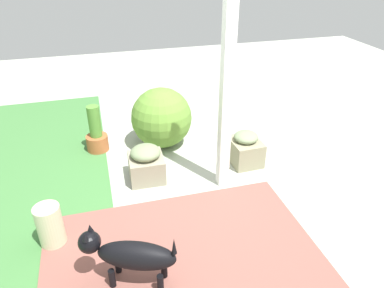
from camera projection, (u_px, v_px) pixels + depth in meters
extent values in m
plane|color=#ACB1A2|center=(206.00, 194.00, 3.96)|extent=(12.00, 12.00, 0.00)
cube|color=brown|center=(185.00, 263.00, 3.11)|extent=(1.80, 2.40, 0.02)
cube|color=white|center=(226.00, 98.00, 3.63)|extent=(0.11, 0.11, 2.08)
cube|color=gray|center=(245.00, 152.00, 4.45)|extent=(0.44, 0.37, 0.31)
ellipsoid|color=gray|center=(246.00, 137.00, 4.35)|extent=(0.29, 0.29, 0.13)
cube|color=gray|center=(147.00, 168.00, 4.15)|extent=(0.41, 0.40, 0.29)
ellipsoid|color=gray|center=(145.00, 152.00, 4.05)|extent=(0.34, 0.34, 0.15)
sphere|color=olive|center=(162.00, 118.00, 4.72)|extent=(0.79, 0.79, 0.79)
cylinder|color=#A95930|center=(98.00, 143.00, 4.74)|extent=(0.28, 0.28, 0.21)
cylinder|color=#528935|center=(94.00, 121.00, 4.58)|extent=(0.15, 0.15, 0.42)
ellipsoid|color=black|center=(137.00, 256.00, 2.80)|extent=(0.44, 0.66, 0.23)
sphere|color=black|center=(89.00, 242.00, 2.79)|extent=(0.18, 0.18, 0.18)
cone|color=black|center=(85.00, 237.00, 2.70)|extent=(0.05, 0.05, 0.07)
cone|color=black|center=(90.00, 228.00, 2.78)|extent=(0.05, 0.05, 0.07)
cylinder|color=black|center=(112.00, 279.00, 2.86)|extent=(0.05, 0.05, 0.19)
cylinder|color=black|center=(118.00, 265.00, 2.98)|extent=(0.05, 0.05, 0.19)
cylinder|color=black|center=(160.00, 284.00, 2.81)|extent=(0.05, 0.05, 0.19)
cylinder|color=black|center=(164.00, 269.00, 2.94)|extent=(0.05, 0.05, 0.19)
cone|color=black|center=(174.00, 246.00, 2.69)|extent=(0.04, 0.04, 0.15)
cylinder|color=beige|center=(50.00, 226.00, 3.22)|extent=(0.23, 0.23, 0.41)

